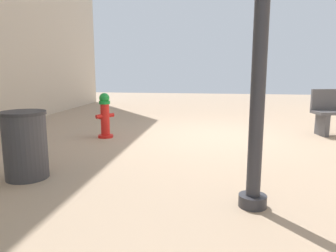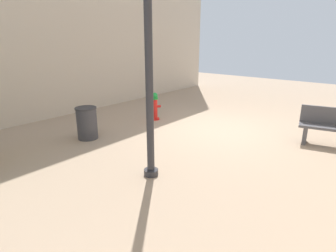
# 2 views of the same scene
# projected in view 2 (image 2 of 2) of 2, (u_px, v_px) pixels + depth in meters

# --- Properties ---
(ground_plane) EXTENTS (23.40, 23.40, 0.00)m
(ground_plane) POSITION_uv_depth(u_px,v_px,m) (220.00, 130.00, 8.16)
(ground_plane) COLOR tan
(fire_hydrant) EXTENTS (0.36, 0.36, 0.90)m
(fire_hydrant) POSITION_uv_depth(u_px,v_px,m) (155.00, 106.00, 9.06)
(fire_hydrant) COLOR red
(fire_hydrant) RESTS_ON ground_plane
(street_lamp) EXTENTS (0.36, 0.36, 4.60)m
(street_lamp) POSITION_uv_depth(u_px,v_px,m) (148.00, 23.00, 4.61)
(street_lamp) COLOR #2D2D33
(street_lamp) RESTS_ON ground_plane
(trash_bin) EXTENTS (0.55, 0.55, 0.85)m
(trash_bin) POSITION_uv_depth(u_px,v_px,m) (87.00, 123.00, 7.33)
(trash_bin) COLOR #38383D
(trash_bin) RESTS_ON ground_plane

